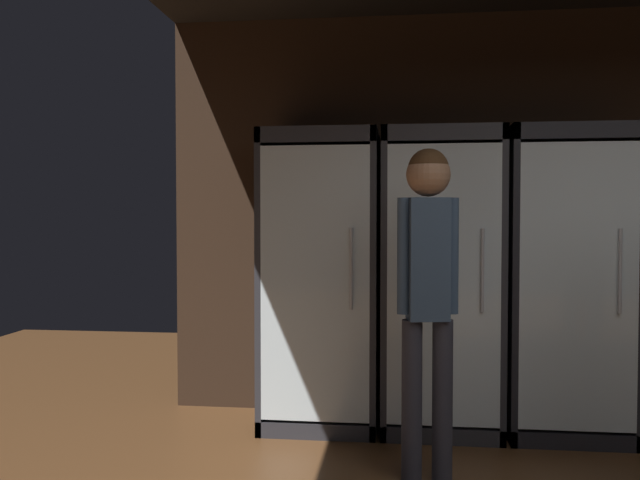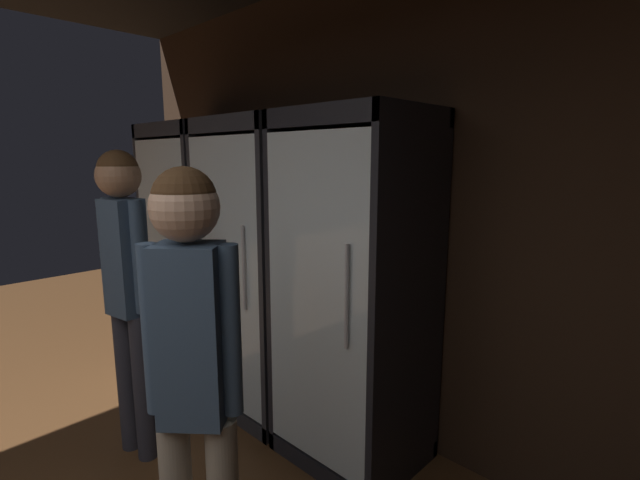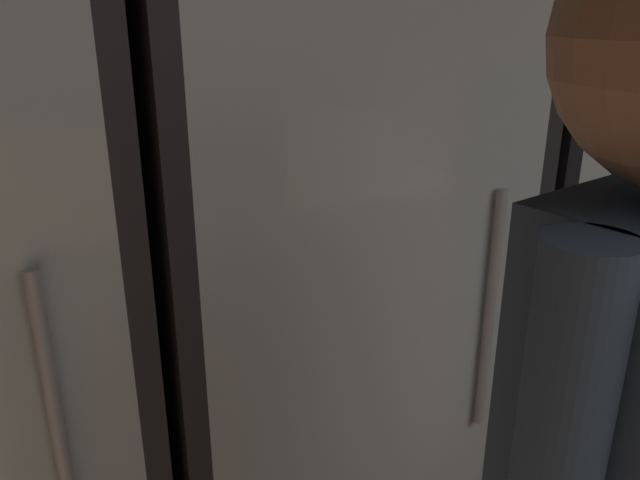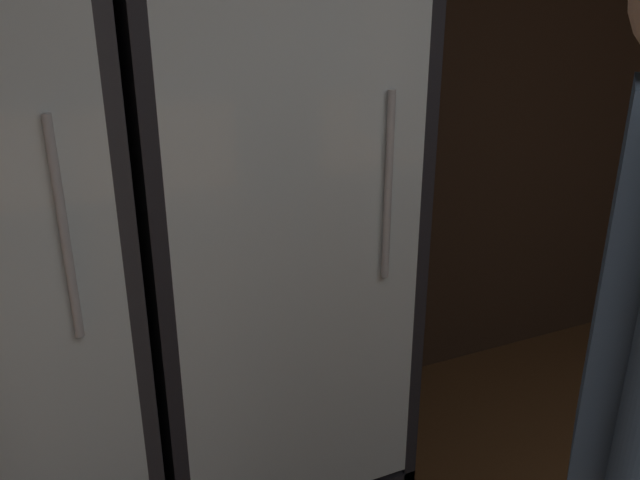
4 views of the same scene
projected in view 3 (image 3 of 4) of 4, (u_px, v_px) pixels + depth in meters
name	position (u px, v px, depth m)	size (l,w,h in m)	color
wall_back	(556.00, 83.00, 2.07)	(6.00, 0.06, 2.80)	black
cooler_left	(300.00, 315.00, 1.47)	(0.76, 0.65, 1.95)	#2B2B30
cooler_center	(542.00, 257.00, 1.82)	(0.76, 0.65, 1.95)	black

